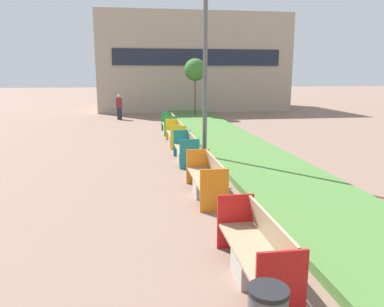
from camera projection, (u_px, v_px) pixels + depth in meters
planter_grass_strip at (272, 172)px, 10.95m from camera, size 2.80×120.00×0.18m
building_backdrop at (190, 64)px, 32.35m from camera, size 15.06×8.84×7.54m
bench_red_frame at (256, 255)px, 5.32m from camera, size 0.65×2.08×0.94m
bench_orange_frame at (207, 181)px, 9.01m from camera, size 0.65×2.20×0.94m
bench_teal_frame at (187, 151)px, 12.53m from camera, size 0.65×1.97×0.94m
bench_yellow_frame at (176, 135)px, 15.72m from camera, size 0.65×2.34×0.94m
bench_green_frame at (170, 126)px, 18.72m from camera, size 0.65×1.92×0.94m
street_lamp_post at (205, 20)px, 11.74m from camera, size 0.24×0.44×8.36m
sapling_tree_far at (195, 70)px, 24.87m from camera, size 1.48×1.48×3.93m
pedestrian_walking at (119, 107)px, 24.31m from camera, size 0.53×0.24×1.62m
parked_car_distant at (245, 99)px, 31.23m from camera, size 4.29×2.00×1.86m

